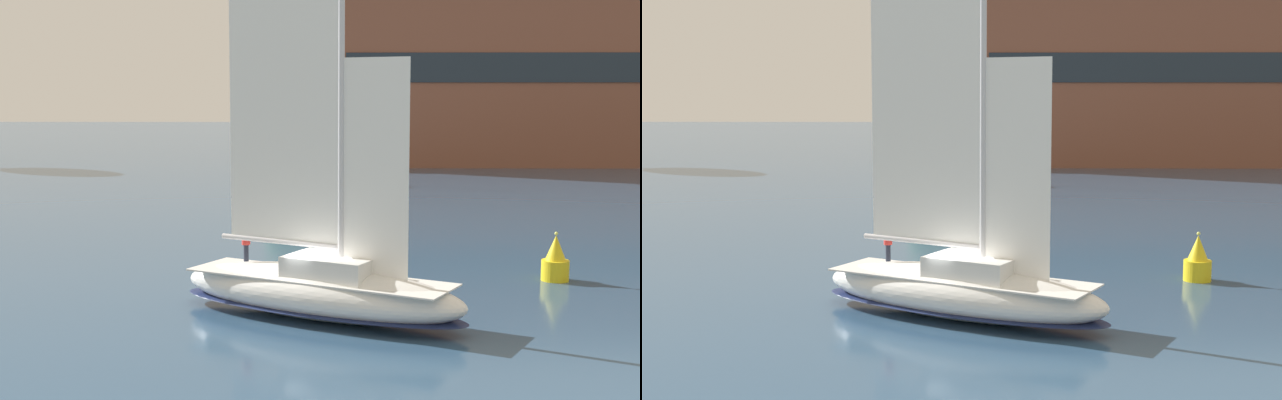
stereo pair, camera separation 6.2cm
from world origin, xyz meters
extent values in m
plane|color=#2D4C6B|center=(0.00, 0.00, 0.00)|extent=(400.00, 400.00, 0.00)
cube|color=brown|center=(21.32, 73.08, 10.01)|extent=(43.43, 16.87, 20.03)
cube|color=#1E2833|center=(21.32, 64.56, 11.02)|extent=(39.08, 0.10, 3.20)
cylinder|color=brown|center=(-4.85, 68.87, 3.14)|extent=(0.50, 0.50, 6.29)
ellipsoid|color=#477F47|center=(-4.85, 68.87, 8.19)|extent=(5.66, 5.66, 6.92)
ellipsoid|color=white|center=(0.00, 0.00, 1.02)|extent=(12.14, 8.62, 2.04)
ellipsoid|color=#19234C|center=(0.00, 0.00, 0.46)|extent=(12.26, 8.71, 0.24)
cube|color=silver|center=(0.00, 0.00, 1.61)|extent=(10.62, 7.47, 0.06)
cube|color=silver|center=(0.53, -0.28, 2.06)|extent=(4.07, 3.66, 0.84)
cylinder|color=silver|center=(0.84, -0.45, 9.13)|extent=(0.24, 0.24, 14.98)
cylinder|color=silver|center=(-1.53, 0.82, 2.84)|extent=(4.85, 2.73, 0.20)
cube|color=white|center=(-1.34, 0.72, 8.98)|extent=(4.38, 2.37, 12.28)
cube|color=white|center=(2.09, -1.12, 5.76)|extent=(2.33, 1.27, 8.24)
cylinder|color=#232838|center=(-2.98, 2.06, 2.06)|extent=(0.27, 0.27, 0.85)
cylinder|color=red|center=(-2.98, 2.06, 2.81)|extent=(0.46, 0.46, 0.65)
sphere|color=tan|center=(-2.98, 2.06, 3.26)|extent=(0.24, 0.24, 0.24)
ellipsoid|color=navy|center=(4.78, 48.03, 0.49)|extent=(3.26, 5.93, 0.97)
ellipsoid|color=#19234C|center=(4.78, 48.03, 0.22)|extent=(3.29, 5.99, 0.12)
cube|color=#BCB7A8|center=(4.78, 48.03, 0.78)|extent=(2.81, 5.20, 0.06)
cube|color=beige|center=(4.69, 48.31, 1.01)|extent=(1.55, 1.87, 0.40)
cylinder|color=silver|center=(4.64, 48.47, 4.39)|extent=(0.11, 0.11, 7.15)
cylinder|color=silver|center=(5.03, 47.24, 1.38)|extent=(0.87, 2.48, 0.10)
cylinder|color=white|center=(5.03, 47.24, 1.45)|extent=(0.85, 2.25, 0.16)
cylinder|color=yellow|center=(10.72, 6.89, 0.47)|extent=(1.26, 1.26, 0.95)
cone|color=yellow|center=(10.72, 6.89, 1.53)|extent=(0.95, 0.95, 1.16)
sphere|color=#F2F266|center=(10.72, 6.89, 2.19)|extent=(0.16, 0.16, 0.16)
camera|label=1|loc=(0.62, -33.35, 8.76)|focal=50.00mm
camera|label=2|loc=(0.68, -33.35, 8.76)|focal=50.00mm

